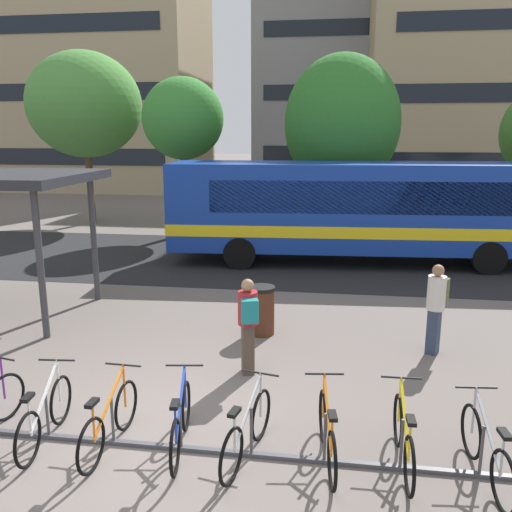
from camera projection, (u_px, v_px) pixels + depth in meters
ground at (155, 434)px, 7.44m from camera, size 200.00×200.00×0.00m
bus_lane_asphalt at (258, 259)px, 17.73m from camera, size 80.00×7.20×0.01m
city_bus at (358, 208)px, 16.89m from camera, size 12.15×3.25×3.20m
bike_rack at (216, 447)px, 6.98m from camera, size 9.44×0.17×0.70m
parked_bicycle_white_2 at (45, 416)px, 7.18m from camera, size 0.52×1.72×0.99m
parked_bicycle_orange_3 at (110, 422)px, 7.03m from camera, size 0.52×1.72×0.99m
parked_bicycle_blue_4 at (181, 423)px, 7.01m from camera, size 0.52×1.71×0.99m
parked_bicycle_silver_5 at (247, 432)px, 6.80m from camera, size 0.58×1.69×0.99m
parked_bicycle_orange_6 at (327, 434)px, 6.74m from camera, size 0.52×1.72×0.99m
parked_bicycle_yellow_7 at (404, 439)px, 6.64m from camera, size 0.52×1.72×0.99m
parked_bicycle_silver_8 at (486, 452)px, 6.37m from camera, size 0.52×1.72×0.99m
commuter_olive_pack_1 at (436, 302)px, 10.00m from camera, size 0.51×0.60×1.74m
commuter_teal_pack_2 at (248, 320)px, 9.09m from camera, size 0.45×0.59×1.71m
trash_bin at (262, 310)px, 11.05m from camera, size 0.55×0.55×1.03m
street_tree_1 at (342, 124)px, 19.70m from camera, size 4.27×4.27×6.96m
street_tree_2 at (85, 105)px, 23.66m from camera, size 5.03×5.03×7.65m
street_tree_3 at (183, 119)px, 21.01m from camera, size 3.22×3.22×6.27m
building_left_wing at (77, 44)px, 39.22m from camera, size 18.28×10.21×21.05m
building_centre_block at (354, 76)px, 44.17m from camera, size 15.38×13.56×17.43m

